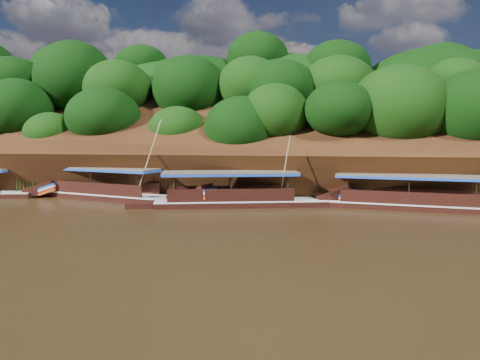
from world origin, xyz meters
name	(u,v)px	position (x,y,z in m)	size (l,w,h in m)	color
ground	(249,225)	(0.00, 0.00, 0.00)	(160.00, 160.00, 0.00)	black
riverbank	(281,167)	(-0.01, 22.73, 1.89)	(120.00, 30.06, 19.40)	black
boat_0	(432,202)	(11.92, 7.60, 0.56)	(15.42, 4.52, 6.66)	black
boat_1	(251,198)	(-0.96, 7.38, 0.59)	(15.10, 5.83, 5.72)	black
boat_2	(117,193)	(-12.26, 8.74, 0.60)	(16.73, 6.82, 6.96)	black
reeds	(223,191)	(-3.57, 9.54, 0.85)	(50.34, 2.61, 1.85)	#23721C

